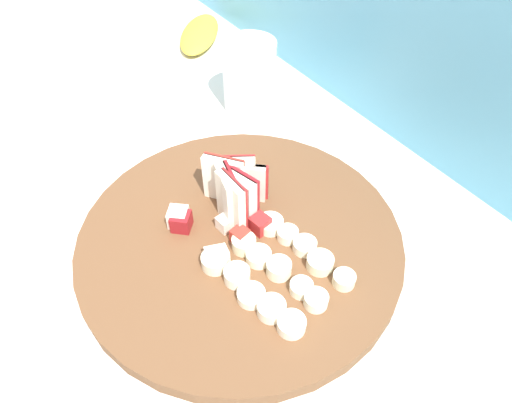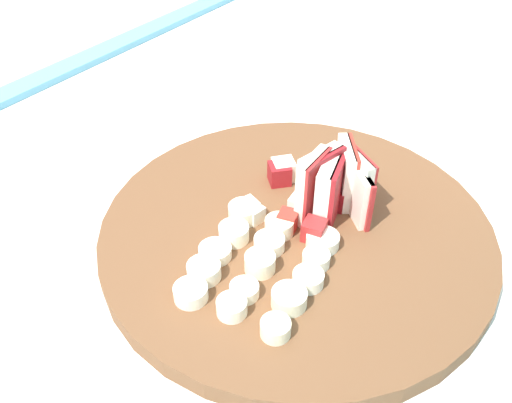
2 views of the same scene
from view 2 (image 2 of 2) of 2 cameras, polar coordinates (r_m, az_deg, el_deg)
cutting_board at (r=0.50m, az=4.22°, el=-3.21°), size 0.36×0.36×0.02m
apple_wedge_fan at (r=0.50m, az=8.37°, el=1.72°), size 0.08×0.07×0.06m
apple_dice_pile at (r=0.51m, az=4.07°, el=0.49°), size 0.09×0.10×0.02m
banana_slice_rows at (r=0.45m, az=0.21°, el=-6.29°), size 0.14×0.12×0.02m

